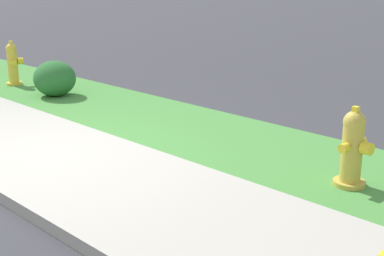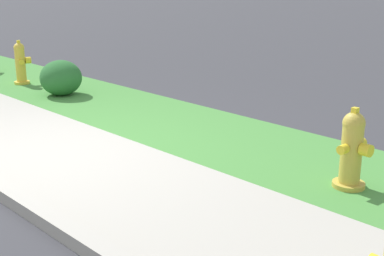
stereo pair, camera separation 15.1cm
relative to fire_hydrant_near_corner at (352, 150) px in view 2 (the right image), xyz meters
name	(u,v)px [view 2 (the right image)]	position (x,y,z in m)	size (l,w,h in m)	color
ground_plane	(58,154)	(-2.83, -1.53, -0.39)	(120.00, 120.00, 0.00)	#38383D
sidewalk_pavement	(58,154)	(-2.83, -1.53, -0.38)	(18.00, 1.82, 0.01)	#ADA89E
grass_verge	(176,123)	(-2.83, 0.32, -0.38)	(18.00, 1.87, 0.01)	#47893D
fire_hydrant_near_corner	(352,150)	(0.00, 0.00, 0.00)	(0.36, 0.39, 0.80)	gold
fire_hydrant_far_end	(21,63)	(-6.73, 0.05, 0.00)	(0.37, 0.34, 0.80)	gold
shrub_bush_near_lamp	(61,78)	(-5.42, 0.10, -0.09)	(0.69, 0.69, 0.59)	#28662D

